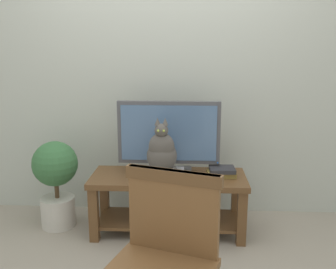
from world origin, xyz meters
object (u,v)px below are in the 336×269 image
(book_stack, at_px, (222,172))
(tv, at_px, (169,136))
(media_box, at_px, (162,175))
(wooden_chair, at_px, (163,255))
(potted_plant, at_px, (56,178))
(cat, at_px, (162,152))
(tv_stand, at_px, (168,194))

(book_stack, bearing_deg, tv, 171.71)
(media_box, xyz_separation_m, wooden_chair, (0.09, -1.20, 0.03))
(tv, distance_m, potted_plant, 0.99)
(cat, bearing_deg, tv, 73.53)
(tv_stand, bearing_deg, book_stack, 0.96)
(wooden_chair, height_order, potted_plant, wooden_chair)
(wooden_chair, xyz_separation_m, book_stack, (0.38, 1.28, -0.02))
(media_box, bearing_deg, potted_plant, 172.15)
(book_stack, xyz_separation_m, potted_plant, (-1.34, 0.04, -0.09))
(tv_stand, relative_size, book_stack, 5.28)
(tv_stand, distance_m, book_stack, 0.46)
(tv_stand, xyz_separation_m, book_stack, (0.42, 0.01, 0.19))
(tv_stand, bearing_deg, cat, -118.26)
(media_box, relative_size, book_stack, 1.47)
(tv_stand, height_order, tv, tv)
(media_box, height_order, potted_plant, potted_plant)
(media_box, distance_m, book_stack, 0.47)
(media_box, height_order, book_stack, book_stack)
(tv, xyz_separation_m, media_box, (-0.05, -0.14, -0.28))
(tv, height_order, media_box, tv)
(tv, bearing_deg, potted_plant, -178.89)
(cat, relative_size, book_stack, 1.84)
(tv, relative_size, potted_plant, 1.11)
(wooden_chair, relative_size, book_stack, 3.91)
(wooden_chair, bearing_deg, cat, 94.17)
(tv_stand, height_order, potted_plant, potted_plant)
(tv, distance_m, cat, 0.18)
(tv, height_order, cat, tv)
(tv_stand, distance_m, potted_plant, 0.93)
(media_box, xyz_separation_m, potted_plant, (-0.88, 0.12, -0.08))
(cat, bearing_deg, potted_plant, 171.40)
(book_stack, bearing_deg, cat, -169.00)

